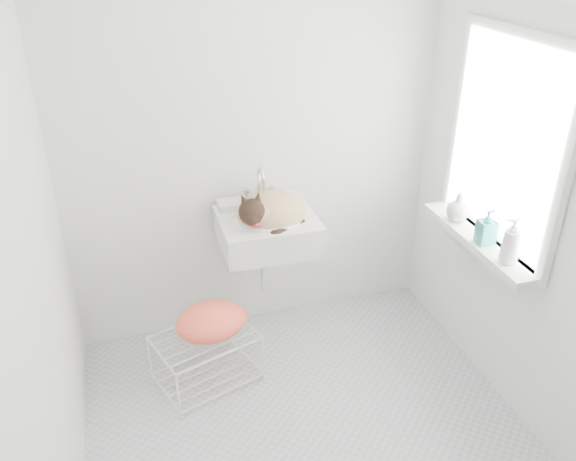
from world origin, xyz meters
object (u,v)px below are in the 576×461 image
object	(u,v)px
wire_rack	(207,359)
bottle_a	(507,262)
sink	(267,217)
cat	(270,212)
bottle_c	(456,220)
bottle_b	(484,243)

from	to	relation	value
wire_rack	bottle_a	world-z (taller)	bottle_a
sink	cat	bearing A→B (deg)	-52.73
wire_rack	bottle_c	xyz separation A→B (m)	(1.43, -0.07, 0.70)
wire_rack	bottle_b	distance (m)	1.63
sink	bottle_b	xyz separation A→B (m)	(0.99, -0.60, 0.00)
cat	bottle_a	size ratio (longest dim) A/B	2.36
cat	bottle_c	bearing A→B (deg)	-31.25
sink	bottle_b	size ratio (longest dim) A/B	2.91
wire_rack	bottle_b	world-z (taller)	bottle_b
cat	bottle_b	bearing A→B (deg)	-44.13
cat	bottle_a	distance (m)	1.26
bottle_b	cat	bearing A→B (deg)	149.10
sink	bottle_c	bearing A→B (deg)	-18.69
bottle_c	wire_rack	bearing A→B (deg)	177.12
cat	bottle_b	world-z (taller)	cat
sink	bottle_b	distance (m)	1.16
bottle_a	sink	bearing A→B (deg)	141.09
cat	wire_rack	bearing A→B (deg)	-164.23
bottle_a	bottle_b	xyz separation A→B (m)	(0.00, 0.20, 0.00)
sink	wire_rack	xyz separation A→B (m)	(-0.43, -0.26, -0.70)
wire_rack	bottle_c	world-z (taller)	bottle_c
cat	wire_rack	xyz separation A→B (m)	(-0.45, -0.25, -0.74)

